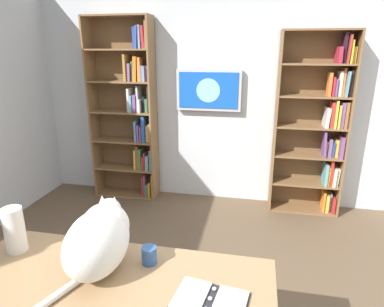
# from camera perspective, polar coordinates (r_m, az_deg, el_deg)

# --- Properties ---
(wall_back) EXTENTS (4.52, 0.06, 2.70)m
(wall_back) POSITION_cam_1_polar(r_m,az_deg,el_deg) (4.06, 3.92, 10.34)
(wall_back) COLOR silver
(wall_back) RESTS_ON ground
(bookshelf_left) EXTENTS (0.79, 0.28, 2.07)m
(bookshelf_left) POSITION_cam_1_polar(r_m,az_deg,el_deg) (3.97, 21.26, 4.49)
(bookshelf_left) COLOR brown
(bookshelf_left) RESTS_ON ground
(bookshelf_right) EXTENTS (0.81, 0.28, 2.24)m
(bookshelf_right) POSITION_cam_1_polar(r_m,az_deg,el_deg) (4.19, -10.64, 7.22)
(bookshelf_right) COLOR brown
(bookshelf_right) RESTS_ON ground
(wall_mounted_tv) EXTENTS (0.78, 0.07, 0.49)m
(wall_mounted_tv) POSITION_cam_1_polar(r_m,az_deg,el_deg) (3.98, 2.91, 10.96)
(wall_mounted_tv) COLOR #B7B7BC
(desk) EXTENTS (1.58, 0.64, 0.78)m
(desk) POSITION_cam_1_polar(r_m,az_deg,el_deg) (1.83, -13.70, -23.77)
(desk) COLOR #A37F56
(desk) RESTS_ON ground
(cat) EXTENTS (0.30, 0.56, 0.35)m
(cat) POSITION_cam_1_polar(r_m,az_deg,el_deg) (1.77, -15.76, -13.90)
(cat) COLOR white
(cat) RESTS_ON desk
(open_binder) EXTENTS (0.36, 0.27, 0.02)m
(open_binder) POSITION_cam_1_polar(r_m,az_deg,el_deg) (1.61, 3.15, -24.15)
(open_binder) COLOR #26262B
(open_binder) RESTS_ON desk
(paper_towel_roll) EXTENTS (0.11, 0.11, 0.26)m
(paper_towel_roll) POSITION_cam_1_polar(r_m,az_deg,el_deg) (2.10, -28.53, -11.60)
(paper_towel_roll) COLOR white
(paper_towel_roll) RESTS_ON desk
(coffee_mug) EXTENTS (0.08, 0.08, 0.10)m
(coffee_mug) POSITION_cam_1_polar(r_m,az_deg,el_deg) (1.82, -7.46, -17.16)
(coffee_mug) COLOR #335999
(coffee_mug) RESTS_ON desk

